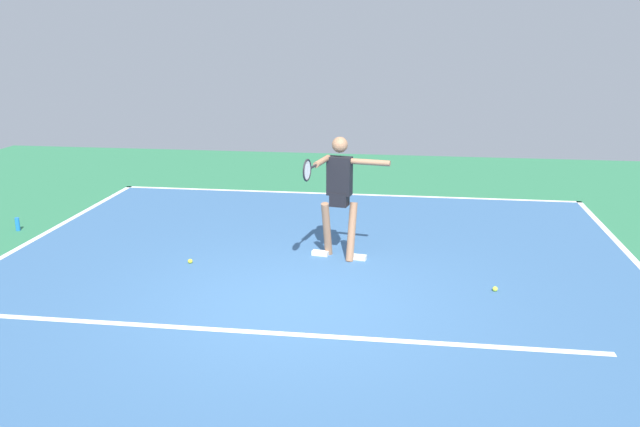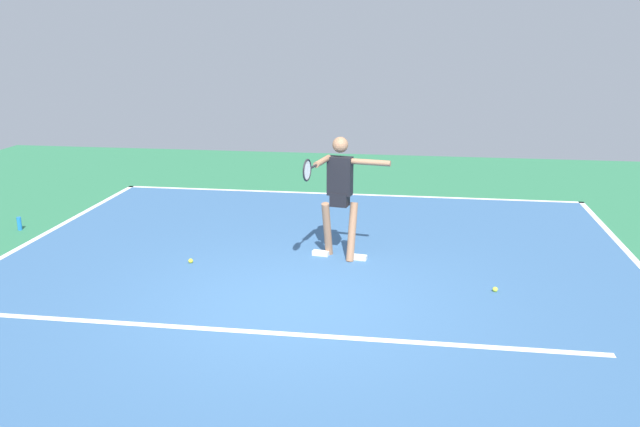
% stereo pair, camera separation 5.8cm
% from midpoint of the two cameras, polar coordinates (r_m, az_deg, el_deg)
% --- Properties ---
extents(ground_plane, '(19.89, 19.89, 0.00)m').
position_cam_midpoint_polar(ground_plane, '(8.07, -2.18, -7.77)').
color(ground_plane, '#2D754C').
extents(court_surface, '(9.21, 11.14, 0.00)m').
position_cam_midpoint_polar(court_surface, '(8.07, -2.18, -7.76)').
color(court_surface, '#38608E').
rests_on(court_surface, ground_plane).
extents(court_line_baseline_near, '(9.21, 0.10, 0.01)m').
position_cam_midpoint_polar(court_line_baseline_near, '(13.27, 1.96, 1.70)').
color(court_line_baseline_near, white).
rests_on(court_line_baseline_near, ground_plane).
extents(court_line_service, '(6.90, 0.10, 0.01)m').
position_cam_midpoint_polar(court_line_service, '(7.32, -3.35, -10.35)').
color(court_line_service, white).
rests_on(court_line_service, ground_plane).
extents(court_line_centre_mark, '(0.10, 0.30, 0.01)m').
position_cam_midpoint_polar(court_line_centre_mark, '(13.08, 1.87, 1.49)').
color(court_line_centre_mark, white).
rests_on(court_line_centre_mark, ground_plane).
extents(tennis_player, '(1.12, 1.20, 1.78)m').
position_cam_midpoint_polar(tennis_player, '(9.29, 1.49, 2.08)').
color(tennis_player, '#9E7051').
rests_on(tennis_player, ground_plane).
extents(tennis_ball_far_corner, '(0.07, 0.07, 0.07)m').
position_cam_midpoint_polar(tennis_ball_far_corner, '(9.55, -11.34, -4.07)').
color(tennis_ball_far_corner, yellow).
rests_on(tennis_ball_far_corner, ground_plane).
extents(tennis_ball_centre_court, '(0.07, 0.07, 0.07)m').
position_cam_midpoint_polar(tennis_ball_centre_court, '(8.68, 14.73, -6.33)').
color(tennis_ball_centre_court, '#C6E53D').
rests_on(tennis_ball_centre_court, ground_plane).
extents(tennis_ball_by_sideline, '(0.07, 0.07, 0.07)m').
position_cam_midpoint_polar(tennis_ball_by_sideline, '(10.82, 2.57, -1.41)').
color(tennis_ball_by_sideline, '#CCE033').
rests_on(tennis_ball_by_sideline, ground_plane).
extents(water_bottle, '(0.07, 0.07, 0.22)m').
position_cam_midpoint_polar(water_bottle, '(11.95, -24.84, -0.84)').
color(water_bottle, blue).
rests_on(water_bottle, ground_plane).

